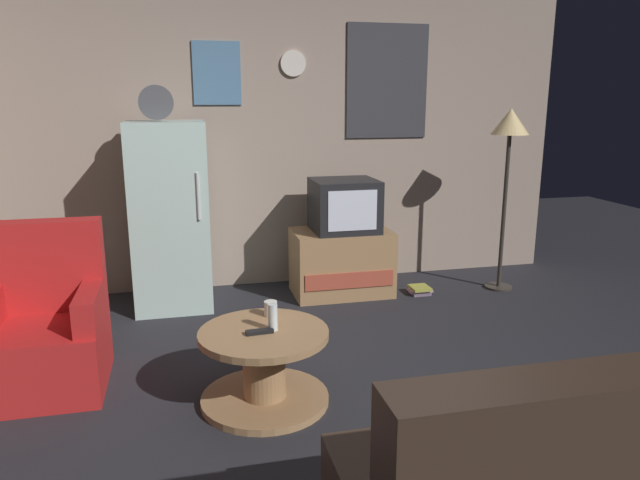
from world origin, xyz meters
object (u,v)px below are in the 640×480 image
(fridge, at_px, (170,216))
(coffee_table, at_px, (264,367))
(crt_tv, at_px, (344,205))
(mug_ceramic_white, at_px, (271,309))
(wine_glass, at_px, (273,317))
(remote_control, at_px, (260,332))
(tv_stand, at_px, (341,262))
(book_stack, at_px, (420,290))
(standing_lamp, at_px, (510,136))
(armchair, at_px, (44,331))

(fridge, relative_size, coffee_table, 2.46)
(crt_tv, relative_size, mug_ceramic_white, 6.00)
(wine_glass, bearing_deg, remote_control, -156.61)
(tv_stand, relative_size, crt_tv, 1.56)
(tv_stand, bearing_deg, remote_control, -118.12)
(crt_tv, xyz_separation_m, coffee_table, (-0.95, -1.74, -0.57))
(coffee_table, bearing_deg, tv_stand, 62.06)
(tv_stand, height_order, book_stack, tv_stand)
(standing_lamp, xyz_separation_m, coffee_table, (-2.35, -1.56, -1.14))
(crt_tv, distance_m, wine_glass, 1.98)
(armchair, bearing_deg, fridge, 59.74)
(fridge, bearing_deg, coffee_table, -74.38)
(fridge, bearing_deg, armchair, -120.26)
(wine_glass, bearing_deg, mug_ceramic_white, 84.65)
(book_stack, bearing_deg, coffee_table, -135.48)
(remote_control, xyz_separation_m, book_stack, (1.62, 1.60, -0.41))
(wine_glass, bearing_deg, armchair, 157.94)
(tv_stand, xyz_separation_m, standing_lamp, (1.42, -0.19, 1.08))
(mug_ceramic_white, bearing_deg, fridge, 110.07)
(book_stack, bearing_deg, fridge, 174.16)
(tv_stand, bearing_deg, crt_tv, -2.60)
(standing_lamp, xyz_separation_m, remote_control, (-2.38, -1.59, -0.92))
(fridge, bearing_deg, standing_lamp, -4.37)
(fridge, xyz_separation_m, book_stack, (2.09, -0.21, -0.72))
(coffee_table, height_order, wine_glass, wine_glass)
(wine_glass, xyz_separation_m, remote_control, (-0.08, -0.03, -0.06))
(crt_tv, height_order, wine_glass, crt_tv)
(tv_stand, height_order, wine_glass, wine_glass)
(fridge, distance_m, coffee_table, 1.92)
(tv_stand, distance_m, coffee_table, 1.98)
(mug_ceramic_white, bearing_deg, coffee_table, -108.78)
(tv_stand, xyz_separation_m, mug_ceramic_white, (-0.85, -1.53, 0.19))
(standing_lamp, bearing_deg, mug_ceramic_white, -149.47)
(tv_stand, bearing_deg, coffee_table, -117.94)
(tv_stand, distance_m, book_stack, 0.73)
(fridge, height_order, crt_tv, fridge)
(standing_lamp, bearing_deg, fridge, 175.63)
(mug_ceramic_white, relative_size, armchair, 0.09)
(fridge, distance_m, armchair, 1.51)
(mug_ceramic_white, distance_m, armchair, 1.35)
(armchair, bearing_deg, wine_glass, -22.06)
(wine_glass, xyz_separation_m, mug_ceramic_white, (0.02, 0.22, -0.03))
(tv_stand, height_order, coffee_table, tv_stand)
(remote_control, height_order, armchair, armchair)
(coffee_table, height_order, mug_ceramic_white, mug_ceramic_white)
(tv_stand, bearing_deg, fridge, 178.76)
(fridge, bearing_deg, wine_glass, -72.81)
(coffee_table, bearing_deg, armchair, 157.12)
(remote_control, height_order, book_stack, remote_control)
(armchair, bearing_deg, book_stack, 20.32)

